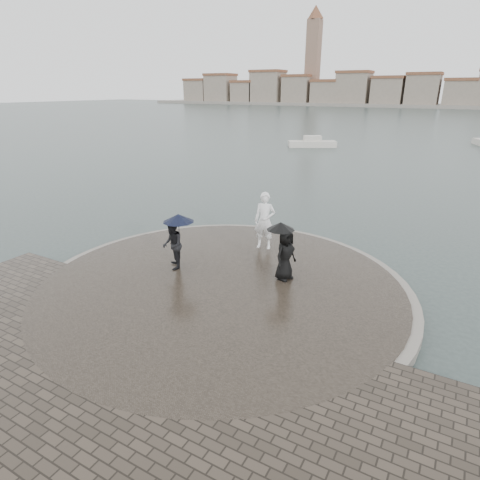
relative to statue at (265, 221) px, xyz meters
The scene contains 7 objects.
ground 7.21m from the statue, 88.86° to the right, with size 400.00×400.00×0.00m, color #2B3835.
kerb_ring 3.79m from the statue, 87.75° to the right, with size 12.50×12.50×0.32m, color gray.
quay_tip 3.79m from the statue, 87.75° to the right, with size 11.90×11.90×0.36m, color #2D261E.
statue is the anchor object (origin of this frame).
visitor_left 3.86m from the statue, 119.43° to the right, with size 1.33×1.19×2.04m.
visitor_right 2.86m from the statue, 50.64° to the right, with size 1.11×1.06×1.95m.
far_skyline 153.84m from the statue, 92.29° to the left, with size 260.00×20.00×37.00m.
Camera 1 is at (6.46, -6.63, 6.41)m, focal length 30.00 mm.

